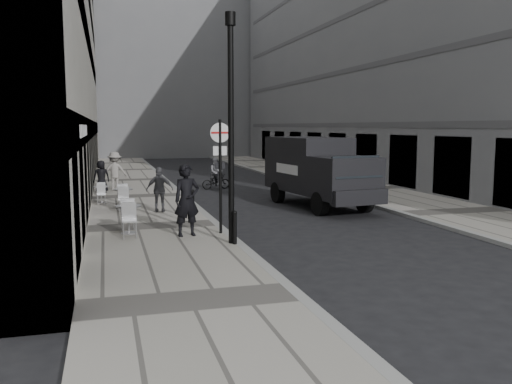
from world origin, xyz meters
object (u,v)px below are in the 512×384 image
panel_van (317,168)px  cyclist (216,177)px  walking_man (187,200)px  lamppost (231,117)px  sign_post (220,161)px

panel_van → cyclist: bearing=104.5°
cyclist → walking_man: bearing=-116.3°
lamppost → panel_van: 8.28m
walking_man → sign_post: bearing=-3.3°
walking_man → cyclist: 12.57m
sign_post → panel_van: 7.04m
sign_post → lamppost: size_ratio=0.55×
walking_man → sign_post: size_ratio=0.62×
walking_man → lamppost: bearing=-62.4°
sign_post → lamppost: (0.00, -1.40, 1.22)m
sign_post → panel_van: bearing=48.6°
walking_man → panel_van: size_ratio=0.34×
walking_man → cyclist: bearing=64.2°
walking_man → panel_van: bearing=29.5°
sign_post → panel_van: size_ratio=0.54×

